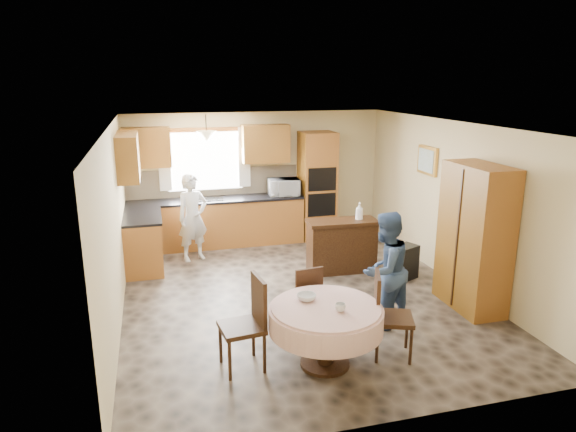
{
  "coord_description": "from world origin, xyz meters",
  "views": [
    {
      "loc": [
        -1.97,
        -6.75,
        3.13
      ],
      "look_at": [
        -0.08,
        0.3,
        1.15
      ],
      "focal_mm": 32.0,
      "sensor_mm": 36.0,
      "label": 1
    }
  ],
  "objects_px": {
    "chair_left": "(249,319)",
    "person_dining": "(385,270)",
    "cupboard": "(474,238)",
    "chair_back": "(306,295)",
    "chair_right": "(387,311)",
    "dining_table": "(326,320)",
    "sideboard": "(342,247)",
    "oven_tower": "(317,186)",
    "person_sink": "(193,218)"
  },
  "relations": [
    {
      "from": "chair_right",
      "to": "chair_back",
      "type": "bearing_deg",
      "value": 62.51
    },
    {
      "from": "sideboard",
      "to": "cupboard",
      "type": "bearing_deg",
      "value": -51.62
    },
    {
      "from": "cupboard",
      "to": "chair_back",
      "type": "distance_m",
      "value": 2.5
    },
    {
      "from": "chair_back",
      "to": "person_sink",
      "type": "distance_m",
      "value": 3.28
    },
    {
      "from": "dining_table",
      "to": "chair_right",
      "type": "height_order",
      "value": "chair_right"
    },
    {
      "from": "chair_left",
      "to": "dining_table",
      "type": "bearing_deg",
      "value": 69.56
    },
    {
      "from": "cupboard",
      "to": "person_dining",
      "type": "height_order",
      "value": "cupboard"
    },
    {
      "from": "cupboard",
      "to": "chair_right",
      "type": "height_order",
      "value": "cupboard"
    },
    {
      "from": "sideboard",
      "to": "chair_left",
      "type": "distance_m",
      "value": 3.22
    },
    {
      "from": "dining_table",
      "to": "chair_right",
      "type": "bearing_deg",
      "value": 2.25
    },
    {
      "from": "oven_tower",
      "to": "chair_back",
      "type": "bearing_deg",
      "value": -110.01
    },
    {
      "from": "oven_tower",
      "to": "sideboard",
      "type": "height_order",
      "value": "oven_tower"
    },
    {
      "from": "oven_tower",
      "to": "chair_left",
      "type": "height_order",
      "value": "oven_tower"
    },
    {
      "from": "sideboard",
      "to": "dining_table",
      "type": "height_order",
      "value": "sideboard"
    },
    {
      "from": "dining_table",
      "to": "person_dining",
      "type": "relative_size",
      "value": 0.83
    },
    {
      "from": "dining_table",
      "to": "person_sink",
      "type": "relative_size",
      "value": 0.82
    },
    {
      "from": "chair_left",
      "to": "chair_back",
      "type": "distance_m",
      "value": 1.06
    },
    {
      "from": "person_dining",
      "to": "chair_back",
      "type": "bearing_deg",
      "value": -32.2
    },
    {
      "from": "cupboard",
      "to": "chair_back",
      "type": "relative_size",
      "value": 2.29
    },
    {
      "from": "dining_table",
      "to": "cupboard",
      "type": "bearing_deg",
      "value": 20.85
    },
    {
      "from": "chair_back",
      "to": "person_dining",
      "type": "distance_m",
      "value": 1.06
    },
    {
      "from": "sideboard",
      "to": "chair_right",
      "type": "xyz_separation_m",
      "value": [
        -0.47,
        -2.67,
        0.14
      ]
    },
    {
      "from": "sideboard",
      "to": "dining_table",
      "type": "xyz_separation_m",
      "value": [
        -1.21,
        -2.69,
        0.15
      ]
    },
    {
      "from": "dining_table",
      "to": "person_sink",
      "type": "distance_m",
      "value": 4.06
    },
    {
      "from": "sideboard",
      "to": "person_dining",
      "type": "relative_size",
      "value": 0.76
    },
    {
      "from": "person_sink",
      "to": "oven_tower",
      "type": "bearing_deg",
      "value": -6.44
    },
    {
      "from": "chair_left",
      "to": "chair_back",
      "type": "bearing_deg",
      "value": 120.09
    },
    {
      "from": "oven_tower",
      "to": "chair_left",
      "type": "xyz_separation_m",
      "value": [
        -2.21,
        -4.39,
        -0.48
      ]
    },
    {
      "from": "chair_right",
      "to": "person_sink",
      "type": "distance_m",
      "value": 4.3
    },
    {
      "from": "sideboard",
      "to": "chair_back",
      "type": "height_order",
      "value": "chair_back"
    },
    {
      "from": "oven_tower",
      "to": "person_sink",
      "type": "height_order",
      "value": "oven_tower"
    },
    {
      "from": "sideboard",
      "to": "person_dining",
      "type": "xyz_separation_m",
      "value": [
        -0.17,
        -1.97,
        0.35
      ]
    },
    {
      "from": "chair_left",
      "to": "person_dining",
      "type": "xyz_separation_m",
      "value": [
        1.86,
        0.53,
        0.18
      ]
    },
    {
      "from": "chair_right",
      "to": "oven_tower",
      "type": "bearing_deg",
      "value": 12.58
    },
    {
      "from": "cupboard",
      "to": "chair_left",
      "type": "bearing_deg",
      "value": -167.32
    },
    {
      "from": "cupboard",
      "to": "chair_right",
      "type": "xyz_separation_m",
      "value": [
        -1.72,
        -0.91,
        -0.46
      ]
    },
    {
      "from": "oven_tower",
      "to": "chair_back",
      "type": "height_order",
      "value": "oven_tower"
    },
    {
      "from": "chair_back",
      "to": "chair_left",
      "type": "bearing_deg",
      "value": 29.37
    },
    {
      "from": "sideboard",
      "to": "chair_right",
      "type": "relative_size",
      "value": 1.15
    },
    {
      "from": "dining_table",
      "to": "chair_left",
      "type": "bearing_deg",
      "value": 166.33
    },
    {
      "from": "chair_left",
      "to": "person_dining",
      "type": "distance_m",
      "value": 1.94
    },
    {
      "from": "dining_table",
      "to": "chair_back",
      "type": "xyz_separation_m",
      "value": [
        0.02,
        0.83,
        -0.07
      ]
    },
    {
      "from": "oven_tower",
      "to": "chair_right",
      "type": "distance_m",
      "value": 4.63
    },
    {
      "from": "dining_table",
      "to": "chair_back",
      "type": "height_order",
      "value": "chair_back"
    },
    {
      "from": "cupboard",
      "to": "dining_table",
      "type": "distance_m",
      "value": 2.67
    },
    {
      "from": "oven_tower",
      "to": "dining_table",
      "type": "relative_size",
      "value": 1.68
    },
    {
      "from": "person_dining",
      "to": "chair_left",
      "type": "bearing_deg",
      "value": -10.54
    },
    {
      "from": "person_dining",
      "to": "cupboard",
      "type": "bearing_deg",
      "value": 161.95
    },
    {
      "from": "chair_left",
      "to": "person_sink",
      "type": "height_order",
      "value": "person_sink"
    },
    {
      "from": "sideboard",
      "to": "chair_left",
      "type": "bearing_deg",
      "value": -126.2
    }
  ]
}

